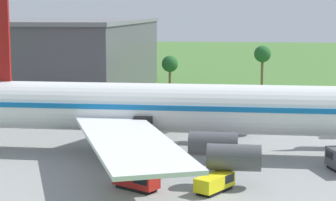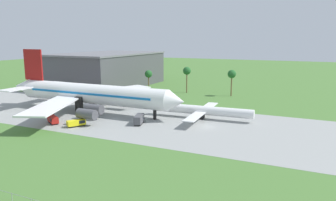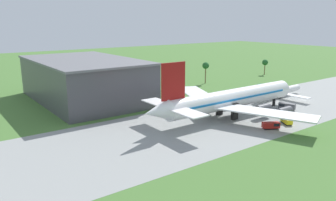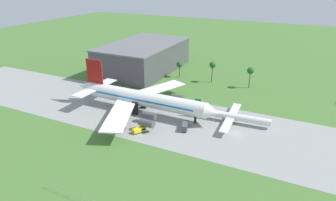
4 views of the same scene
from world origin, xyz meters
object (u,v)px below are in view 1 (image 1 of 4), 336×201
Objects in this scene: catering_van at (216,182)px; jet_airliner at (158,108)px; terminal_building at (59,58)px; fuel_truck at (137,180)px.

jet_airliner is at bearing 117.56° from catering_van.
jet_airliner is 1.14× the size of terminal_building.
terminal_building reaches higher than catering_van.
fuel_truck is 8.45m from catering_van.
jet_airliner is 17.95m from fuel_truck.
terminal_building is (-30.74, 53.86, 2.40)m from jet_airliner.
fuel_truck is 77.90m from terminal_building.
jet_airliner is at bearing -60.29° from terminal_building.
fuel_truck is 0.09× the size of terminal_building.
fuel_truck is at bearing -176.38° from catering_van.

